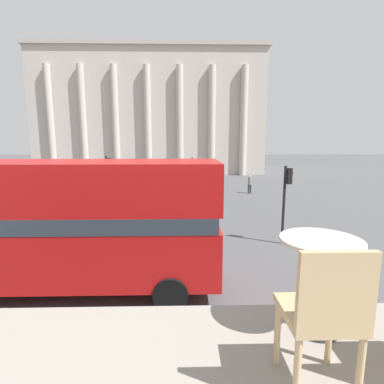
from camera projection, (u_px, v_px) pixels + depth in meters
double_decker_bus at (36, 221)px, 8.95m from camera, size 10.93×2.70×4.03m
cafe_dining_table at (319, 264)px, 2.25m from camera, size 0.60×0.60×0.73m
cafe_chair_0 at (324, 312)px, 1.65m from camera, size 0.40×0.40×0.91m
plaza_building_left at (153, 115)px, 45.99m from camera, size 32.10×14.93×17.17m
traffic_light_near at (286, 193)px, 13.25m from camera, size 0.42×0.24×3.53m
traffic_light_mid at (108, 178)px, 17.98m from camera, size 0.42×0.24×3.71m
traffic_light_far at (193, 172)px, 23.23m from camera, size 0.42×0.24×3.34m
pedestrian_red at (207, 184)px, 25.33m from camera, size 0.32×0.32×1.79m
pedestrian_blue at (164, 183)px, 26.47m from camera, size 0.32×0.32×1.65m
pedestrian_grey at (250, 183)px, 26.46m from camera, size 0.32×0.32×1.62m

